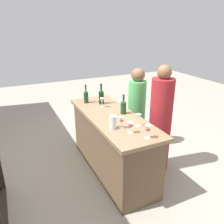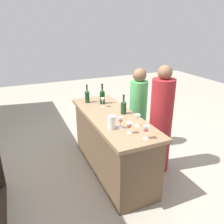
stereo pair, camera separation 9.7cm
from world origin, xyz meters
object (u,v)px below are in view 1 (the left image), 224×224
(wine_bottle_center_olive_green, at_px, (86,96))
(wine_glass_near_right, at_px, (102,101))
(person_left_guest, at_px, (160,123))
(wine_bottle_leftmost_olive_green, at_px, (123,107))
(wine_glass_near_center, at_px, (148,129))
(person_center_guest, at_px, (137,111))
(wine_glass_near_left, at_px, (138,117))
(wine_glass_far_center, at_px, (122,120))
(wine_glass_far_left, at_px, (131,126))
(water_pitcher, at_px, (113,122))
(wine_bottle_second_left_dark_green, at_px, (101,96))

(wine_bottle_center_olive_green, bearing_deg, wine_glass_near_right, -153.54)
(wine_bottle_center_olive_green, bearing_deg, person_left_guest, -138.68)
(wine_bottle_leftmost_olive_green, relative_size, wine_bottle_center_olive_green, 0.94)
(wine_glass_near_center, distance_m, person_center_guest, 1.46)
(wine_glass_near_left, bearing_deg, wine_bottle_center_olive_green, 14.45)
(wine_glass_far_center, bearing_deg, wine_bottle_center_olive_green, 3.60)
(person_left_guest, xyz_separation_m, person_center_guest, (0.72, -0.04, -0.07))
(wine_glass_near_center, relative_size, wine_glass_far_center, 1.08)
(wine_glass_far_center, bearing_deg, wine_glass_near_left, -97.85)
(wine_glass_near_right, xyz_separation_m, person_left_guest, (-0.62, -0.66, -0.26))
(wine_glass_far_center, bearing_deg, wine_glass_far_left, -168.07)
(wine_glass_near_left, relative_size, person_left_guest, 0.10)
(water_pitcher, distance_m, person_left_guest, 0.89)
(wine_glass_near_center, distance_m, wine_glass_far_left, 0.22)
(water_pitcher, bearing_deg, wine_bottle_second_left_dark_green, -14.48)
(wine_glass_near_center, relative_size, person_left_guest, 0.10)
(wine_bottle_second_left_dark_green, xyz_separation_m, person_left_guest, (-0.77, -0.61, -0.28))
(wine_glass_far_center, xyz_separation_m, water_pitcher, (0.04, 0.10, -0.02))
(wine_bottle_center_olive_green, xyz_separation_m, wine_glass_near_center, (-1.47, -0.21, -0.00))
(wine_bottle_center_olive_green, distance_m, wine_glass_near_center, 1.48)
(wine_glass_near_left, relative_size, water_pitcher, 0.94)
(wine_glass_near_right, bearing_deg, water_pitcher, 166.60)
(wine_bottle_center_olive_green, xyz_separation_m, wine_glass_near_right, (-0.30, -0.15, -0.01))
(wine_glass_far_left, xyz_separation_m, wine_glass_far_center, (0.17, 0.04, 0.01))
(wine_bottle_second_left_dark_green, height_order, wine_glass_far_left, wine_bottle_second_left_dark_green)
(wine_bottle_second_left_dark_green, height_order, wine_bottle_center_olive_green, wine_bottle_second_left_dark_green)
(wine_bottle_center_olive_green, distance_m, wine_glass_far_center, 1.11)
(wine_glass_far_left, bearing_deg, wine_glass_near_left, -54.33)
(wine_glass_near_left, distance_m, wine_glass_near_center, 0.34)
(wine_glass_near_left, relative_size, wine_glass_near_center, 0.99)
(wine_bottle_second_left_dark_green, height_order, person_left_guest, person_left_guest)
(wine_bottle_leftmost_olive_green, distance_m, wine_glass_far_left, 0.63)
(wine_glass_near_right, distance_m, person_center_guest, 0.78)
(wine_bottle_second_left_dark_green, height_order, person_center_guest, person_center_guest)
(wine_glass_near_left, distance_m, person_left_guest, 0.62)
(wine_glass_far_center, height_order, person_left_guest, person_left_guest)
(wine_bottle_second_left_dark_green, relative_size, wine_glass_far_left, 2.35)
(wine_glass_near_left, distance_m, wine_glass_near_right, 0.85)
(person_left_guest, bearing_deg, wine_glass_near_left, 20.17)
(wine_bottle_center_olive_green, xyz_separation_m, person_left_guest, (-0.92, -0.81, -0.27))
(wine_glass_near_left, bearing_deg, wine_bottle_second_left_dark_green, 5.09)
(wine_glass_near_right, relative_size, water_pitcher, 0.88)
(wine_bottle_center_olive_green, bearing_deg, water_pitcher, 178.27)
(wine_bottle_leftmost_olive_green, relative_size, wine_bottle_second_left_dark_green, 0.86)
(person_left_guest, distance_m, person_center_guest, 0.73)
(wine_glass_near_center, bearing_deg, water_pitcher, 31.54)
(wine_glass_near_center, distance_m, wine_glass_near_right, 1.17)
(wine_bottle_leftmost_olive_green, height_order, wine_glass_far_center, wine_bottle_leftmost_olive_green)
(water_pitcher, height_order, person_center_guest, person_center_guest)
(wine_bottle_center_olive_green, distance_m, person_center_guest, 0.93)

